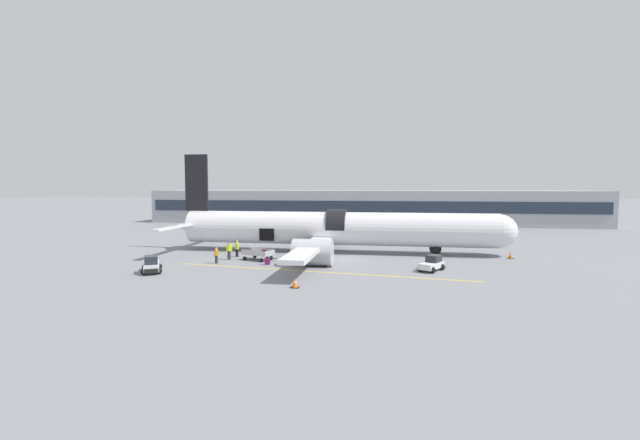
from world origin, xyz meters
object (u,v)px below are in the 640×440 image
at_px(ground_crew_loader_a, 216,255).
at_px(baggage_tug_lead, 152,265).
at_px(baggage_cart_loading, 258,255).
at_px(ground_crew_driver, 229,250).
at_px(ground_crew_loader_b, 237,248).
at_px(ground_crew_supervisor, 294,251).
at_px(suitcase_on_tarmac_upright, 267,261).
at_px(airplane, 333,229).
at_px(baggage_tug_mid, 432,264).

bearing_deg(ground_crew_loader_a, baggage_tug_lead, -126.07).
distance_m(baggage_cart_loading, ground_crew_driver, 3.08).
height_order(ground_crew_loader_a, ground_crew_loader_b, ground_crew_loader_b).
distance_m(ground_crew_supervisor, suitcase_on_tarmac_upright, 3.92).
height_order(airplane, baggage_tug_mid, airplane).
relative_size(airplane, ground_crew_loader_a, 25.23).
height_order(airplane, ground_crew_supervisor, airplane).
bearing_deg(ground_crew_driver, suitcase_on_tarmac_upright, -24.89).
xyz_separation_m(ground_crew_loader_b, suitcase_on_tarmac_upright, (4.53, -4.02, -0.57)).
bearing_deg(ground_crew_loader_b, airplane, 26.66).
relative_size(ground_crew_supervisor, suitcase_on_tarmac_upright, 2.05).
xyz_separation_m(baggage_tug_lead, suitcase_on_tarmac_upright, (8.84, 5.26, -0.31)).
height_order(baggage_tug_mid, ground_crew_loader_a, ground_crew_loader_a).
bearing_deg(ground_crew_supervisor, ground_crew_driver, -169.33).
relative_size(baggage_tug_lead, baggage_cart_loading, 0.85).
distance_m(airplane, ground_crew_loader_b, 10.90).
xyz_separation_m(baggage_tug_mid, ground_crew_supervisor, (-13.36, 3.81, 0.26)).
xyz_separation_m(airplane, baggage_tug_mid, (10.13, -9.25, -2.03)).
height_order(baggage_tug_lead, ground_crew_loader_a, ground_crew_loader_a).
distance_m(baggage_cart_loading, ground_crew_loader_b, 3.37).
bearing_deg(suitcase_on_tarmac_upright, baggage_tug_lead, -149.24).
relative_size(airplane, ground_crew_loader_b, 22.47).
height_order(airplane, baggage_tug_lead, airplane).
relative_size(baggage_cart_loading, ground_crew_loader_b, 2.30).
xyz_separation_m(baggage_tug_lead, ground_crew_loader_a, (3.75, 5.14, 0.16)).
distance_m(baggage_tug_lead, ground_crew_driver, 8.52).
distance_m(airplane, ground_crew_loader_a, 13.69).
relative_size(baggage_tug_lead, ground_crew_driver, 1.90).
xyz_separation_m(baggage_cart_loading, ground_crew_supervisor, (3.50, 1.08, 0.27)).
relative_size(baggage_tug_lead, ground_crew_supervisor, 2.12).
distance_m(baggage_tug_mid, ground_crew_loader_b, 20.25).
height_order(baggage_tug_mid, baggage_cart_loading, baggage_tug_mid).
bearing_deg(ground_crew_driver, airplane, 34.30).
relative_size(baggage_tug_lead, baggage_tug_mid, 1.11).
height_order(ground_crew_supervisor, suitcase_on_tarmac_upright, ground_crew_supervisor).
bearing_deg(baggage_tug_lead, ground_crew_supervisor, 39.02).
height_order(baggage_tug_lead, ground_crew_supervisor, ground_crew_supervisor).
distance_m(airplane, baggage_tug_mid, 13.87).
height_order(baggage_tug_lead, suitcase_on_tarmac_upright, baggage_tug_lead).
bearing_deg(ground_crew_driver, ground_crew_supervisor, 10.67).
distance_m(airplane, ground_crew_driver, 11.96).
xyz_separation_m(baggage_cart_loading, ground_crew_loader_a, (-3.46, -2.45, 0.24)).
bearing_deg(baggage_tug_mid, ground_crew_loader_a, 179.21).
distance_m(airplane, baggage_tug_lead, 19.92).
bearing_deg(ground_crew_loader_a, baggage_tug_mid, -0.79).
bearing_deg(suitcase_on_tarmac_upright, ground_crew_driver, 155.11).
xyz_separation_m(airplane, baggage_cart_loading, (-6.73, -6.52, -2.04)).
xyz_separation_m(baggage_cart_loading, suitcase_on_tarmac_upright, (1.63, -2.33, -0.23)).
distance_m(ground_crew_loader_a, ground_crew_driver, 2.33).
height_order(baggage_tug_mid, suitcase_on_tarmac_upright, baggage_tug_mid).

